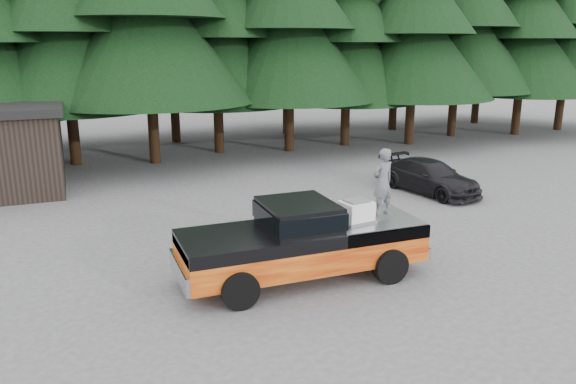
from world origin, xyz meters
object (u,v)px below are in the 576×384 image
object	(u,v)px
man_on_bed	(383,182)
parked_car	(430,177)
air_compressor	(356,212)
pickup_truck	(302,252)

from	to	relation	value
man_on_bed	parked_car	bearing A→B (deg)	-146.56
air_compressor	man_on_bed	size ratio (longest dim) A/B	0.42
pickup_truck	man_on_bed	bearing A→B (deg)	2.63
parked_car	man_on_bed	bearing A→B (deg)	-146.14
pickup_truck	air_compressor	xyz separation A→B (m)	(1.33, -0.18, 0.91)
pickup_truck	parked_car	bearing A→B (deg)	36.61
pickup_truck	parked_car	size ratio (longest dim) A/B	1.42
air_compressor	parked_car	distance (m)	8.62
man_on_bed	parked_car	distance (m)	7.90
air_compressor	parked_car	world-z (taller)	air_compressor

